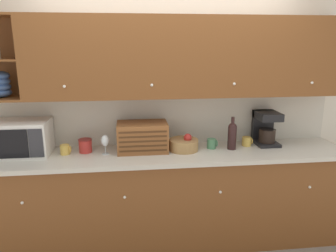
{
  "coord_description": "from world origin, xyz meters",
  "views": [
    {
      "loc": [
        -0.36,
        -3.19,
        1.93
      ],
      "look_at": [
        0.0,
        -0.21,
        1.17
      ],
      "focal_mm": 35.0,
      "sensor_mm": 36.0,
      "label": 1
    }
  ],
  "objects_px": {
    "microwave": "(19,138)",
    "mug_patterned_third": "(65,150)",
    "storage_canister": "(85,146)",
    "bread_box": "(142,137)",
    "mug": "(212,144)",
    "wine_glass": "(105,141)",
    "wine_bottle": "(232,135)",
    "coffee_maker": "(266,127)",
    "mug_blue_second": "(247,141)",
    "fruit_basket": "(184,144)"
  },
  "relations": [
    {
      "from": "bread_box",
      "to": "fruit_basket",
      "type": "height_order",
      "value": "bread_box"
    },
    {
      "from": "mug_patterned_third",
      "to": "wine_glass",
      "type": "height_order",
      "value": "wine_glass"
    },
    {
      "from": "storage_canister",
      "to": "bread_box",
      "type": "relative_size",
      "value": 0.27
    },
    {
      "from": "storage_canister",
      "to": "coffee_maker",
      "type": "xyz_separation_m",
      "value": [
        1.78,
        0.06,
        0.11
      ]
    },
    {
      "from": "mug_patterned_third",
      "to": "coffee_maker",
      "type": "relative_size",
      "value": 0.29
    },
    {
      "from": "fruit_basket",
      "to": "bread_box",
      "type": "bearing_deg",
      "value": 175.38
    },
    {
      "from": "microwave",
      "to": "bread_box",
      "type": "height_order",
      "value": "microwave"
    },
    {
      "from": "microwave",
      "to": "mug_blue_second",
      "type": "relative_size",
      "value": 5.31
    },
    {
      "from": "mug_patterned_third",
      "to": "storage_canister",
      "type": "relative_size",
      "value": 0.77
    },
    {
      "from": "microwave",
      "to": "mug_patterned_third",
      "type": "height_order",
      "value": "microwave"
    },
    {
      "from": "wine_bottle",
      "to": "coffee_maker",
      "type": "xyz_separation_m",
      "value": [
        0.39,
        0.14,
        0.03
      ]
    },
    {
      "from": "mug",
      "to": "mug_patterned_third",
      "type": "bearing_deg",
      "value": -179.58
    },
    {
      "from": "mug_patterned_third",
      "to": "mug_blue_second",
      "type": "distance_m",
      "value": 1.75
    },
    {
      "from": "microwave",
      "to": "wine_glass",
      "type": "distance_m",
      "value": 0.78
    },
    {
      "from": "mug",
      "to": "fruit_basket",
      "type": "bearing_deg",
      "value": -175.46
    },
    {
      "from": "bread_box",
      "to": "storage_canister",
      "type": "bearing_deg",
      "value": 177.98
    },
    {
      "from": "coffee_maker",
      "to": "bread_box",
      "type": "bearing_deg",
      "value": -176.31
    },
    {
      "from": "coffee_maker",
      "to": "mug_patterned_third",
      "type": "bearing_deg",
      "value": -177.08
    },
    {
      "from": "fruit_basket",
      "to": "coffee_maker",
      "type": "xyz_separation_m",
      "value": [
        0.85,
        0.11,
        0.11
      ]
    },
    {
      "from": "mug_patterned_third",
      "to": "coffee_maker",
      "type": "distance_m",
      "value": 1.96
    },
    {
      "from": "storage_canister",
      "to": "mug",
      "type": "height_order",
      "value": "storage_canister"
    },
    {
      "from": "fruit_basket",
      "to": "mug_blue_second",
      "type": "distance_m",
      "value": 0.65
    },
    {
      "from": "wine_glass",
      "to": "bread_box",
      "type": "bearing_deg",
      "value": 10.37
    },
    {
      "from": "mug_blue_second",
      "to": "mug",
      "type": "bearing_deg",
      "value": -173.84
    },
    {
      "from": "mug_blue_second",
      "to": "wine_bottle",
      "type": "bearing_deg",
      "value": -155.01
    },
    {
      "from": "wine_bottle",
      "to": "mug_blue_second",
      "type": "relative_size",
      "value": 3.12
    },
    {
      "from": "mug",
      "to": "coffee_maker",
      "type": "distance_m",
      "value": 0.59
    },
    {
      "from": "mug_patterned_third",
      "to": "mug_blue_second",
      "type": "bearing_deg",
      "value": 1.63
    },
    {
      "from": "mug_patterned_third",
      "to": "coffee_maker",
      "type": "xyz_separation_m",
      "value": [
        1.95,
        0.1,
        0.12
      ]
    },
    {
      "from": "storage_canister",
      "to": "mug",
      "type": "distance_m",
      "value": 1.2
    },
    {
      "from": "bread_box",
      "to": "mug_blue_second",
      "type": "xyz_separation_m",
      "value": [
        1.04,
        0.03,
        -0.09
      ]
    },
    {
      "from": "storage_canister",
      "to": "bread_box",
      "type": "xyz_separation_m",
      "value": [
        0.53,
        -0.02,
        0.07
      ]
    },
    {
      "from": "microwave",
      "to": "fruit_basket",
      "type": "xyz_separation_m",
      "value": [
        1.5,
        -0.05,
        -0.1
      ]
    },
    {
      "from": "storage_canister",
      "to": "wine_glass",
      "type": "height_order",
      "value": "wine_glass"
    },
    {
      "from": "mug_patterned_third",
      "to": "wine_bottle",
      "type": "xyz_separation_m",
      "value": [
        1.56,
        -0.04,
        0.1
      ]
    },
    {
      "from": "mug_blue_second",
      "to": "fruit_basket",
      "type": "bearing_deg",
      "value": -174.54
    },
    {
      "from": "mug",
      "to": "bread_box",
      "type": "bearing_deg",
      "value": 179.19
    },
    {
      "from": "wine_bottle",
      "to": "storage_canister",
      "type": "bearing_deg",
      "value": 176.96
    },
    {
      "from": "mug_patterned_third",
      "to": "mug_blue_second",
      "type": "height_order",
      "value": "mug_patterned_third"
    },
    {
      "from": "mug_patterned_third",
      "to": "fruit_basket",
      "type": "height_order",
      "value": "fruit_basket"
    },
    {
      "from": "microwave",
      "to": "coffee_maker",
      "type": "relative_size",
      "value": 1.62
    },
    {
      "from": "mug_patterned_third",
      "to": "bread_box",
      "type": "distance_m",
      "value": 0.72
    },
    {
      "from": "microwave",
      "to": "coffee_maker",
      "type": "bearing_deg",
      "value": 1.61
    },
    {
      "from": "bread_box",
      "to": "wine_bottle",
      "type": "distance_m",
      "value": 0.86
    },
    {
      "from": "wine_glass",
      "to": "mug_blue_second",
      "type": "relative_size",
      "value": 1.78
    },
    {
      "from": "microwave",
      "to": "wine_glass",
      "type": "relative_size",
      "value": 2.98
    },
    {
      "from": "mug_patterned_third",
      "to": "wine_glass",
      "type": "xyz_separation_m",
      "value": [
        0.37,
        -0.04,
        0.08
      ]
    },
    {
      "from": "coffee_maker",
      "to": "microwave",
      "type": "bearing_deg",
      "value": -178.39
    },
    {
      "from": "mug",
      "to": "coffee_maker",
      "type": "height_order",
      "value": "coffee_maker"
    },
    {
      "from": "wine_glass",
      "to": "fruit_basket",
      "type": "distance_m",
      "value": 0.74
    }
  ]
}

